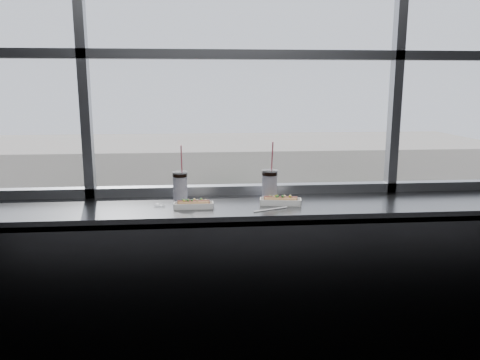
{
  "coord_description": "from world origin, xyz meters",
  "views": [
    {
      "loc": [
        -0.3,
        -1.53,
        1.81
      ],
      "look_at": [
        -0.05,
        1.23,
        1.25
      ],
      "focal_mm": 35.0,
      "sensor_mm": 36.0,
      "label": 1
    }
  ],
  "objects": [
    {
      "name": "car_near_d",
      "position": [
        8.25,
        17.5,
        -9.93
      ],
      "size": [
        2.9,
        6.22,
        2.03
      ],
      "primitive_type": "imported",
      "rotation": [
        0.0,
        0.0,
        1.51
      ],
      "color": "white",
      "rests_on": "street_asphalt"
    },
    {
      "name": "pedestrian_d",
      "position": [
        8.61,
        30.35,
        -10.02
      ],
      "size": [
        0.63,
        0.84,
        1.89
      ],
      "primitive_type": "imported",
      "rotation": [
        0.0,
        0.0,
        4.71
      ],
      "color": "#66605B",
      "rests_on": "far_sidewalk"
    },
    {
      "name": "counter",
      "position": [
        0.0,
        1.23,
        1.07
      ],
      "size": [
        6.0,
        0.55,
        0.06
      ],
      "primitive_type": "cube",
      "color": "slate",
      "rests_on": "ground"
    },
    {
      "name": "hotdog_tray_right",
      "position": [
        0.19,
        1.19,
        1.12
      ],
      "size": [
        0.26,
        0.12,
        0.06
      ],
      "rotation": [
        0.0,
        0.0,
        -0.17
      ],
      "color": "white",
      "rests_on": "counter"
    },
    {
      "name": "far_building",
      "position": [
        0.0,
        39.5,
        -7.0
      ],
      "size": [
        50.0,
        14.0,
        8.0
      ],
      "primitive_type": "cube",
      "color": "#B1A79A",
      "rests_on": "plaza_ground"
    },
    {
      "name": "pedestrian_c",
      "position": [
        5.24,
        28.52,
        -9.92
      ],
      "size": [
        0.69,
        0.92,
        2.07
      ],
      "primitive_type": "imported",
      "rotation": [
        0.0,
        0.0,
        1.57
      ],
      "color": "#66605B",
      "rests_on": "far_sidewalk"
    },
    {
      "name": "car_near_c",
      "position": [
        -1.25,
        17.5,
        -9.9
      ],
      "size": [
        2.87,
        6.35,
        2.08
      ],
      "primitive_type": "imported",
      "rotation": [
        0.0,
        0.0,
        1.53
      ],
      "color": "#BE3A3F",
      "rests_on": "street_asphalt"
    },
    {
      "name": "street_asphalt",
      "position": [
        0.0,
        21.5,
        -10.97
      ],
      "size": [
        80.0,
        10.0,
        0.06
      ],
      "primitive_type": "cube",
      "color": "black",
      "rests_on": "plaza_ground"
    },
    {
      "name": "wrapper",
      "position": [
        -0.54,
        1.21,
        1.11
      ],
      "size": [
        0.09,
        0.06,
        0.02
      ],
      "primitive_type": "ellipsoid",
      "color": "silver",
      "rests_on": "counter"
    },
    {
      "name": "car_near_b",
      "position": [
        -7.32,
        17.5,
        -9.81
      ],
      "size": [
        3.63,
        7.1,
        2.27
      ],
      "primitive_type": "imported",
      "rotation": [
        0.0,
        0.0,
        1.69
      ],
      "color": "black",
      "rests_on": "street_asphalt"
    },
    {
      "name": "wall_back_lower",
      "position": [
        0.0,
        1.5,
        0.55
      ],
      "size": [
        6.0,
        0.0,
        6.0
      ],
      "primitive_type": "plane",
      "rotation": [
        1.57,
        0.0,
        0.0
      ],
      "color": "black",
      "rests_on": "ground"
    },
    {
      "name": "window_mullions",
      "position": [
        0.0,
        1.5,
        2.3
      ],
      "size": [
        6.0,
        0.08,
        2.4
      ],
      "primitive_type": null,
      "color": "gray",
      "rests_on": "ground"
    },
    {
      "name": "hotdog_tray_left",
      "position": [
        -0.33,
        1.15,
        1.12
      ],
      "size": [
        0.23,
        0.08,
        0.06
      ],
      "rotation": [
        0.0,
        0.0,
        -0.01
      ],
      "color": "white",
      "rests_on": "counter"
    },
    {
      "name": "far_sidewalk",
      "position": [
        0.0,
        29.5,
        -10.98
      ],
      "size": [
        80.0,
        6.0,
        0.04
      ],
      "primitive_type": "cube",
      "color": "beige",
      "rests_on": "plaza_ground"
    },
    {
      "name": "tree_center",
      "position": [
        2.15,
        29.5,
        -7.12
      ],
      "size": [
        3.66,
        3.66,
        5.71
      ],
      "color": "#47382B",
      "rests_on": "far_sidewalk"
    },
    {
      "name": "counter_fascia",
      "position": [
        0.0,
        0.97,
        0.55
      ],
      "size": [
        6.0,
        0.04,
        1.04
      ],
      "primitive_type": "cube",
      "color": "slate",
      "rests_on": "ground"
    },
    {
      "name": "pedestrian_a",
      "position": [
        -4.43,
        28.67,
        -9.8
      ],
      "size": [
        1.03,
        0.77,
        2.31
      ],
      "primitive_type": "imported",
      "color": "#66605B",
      "rests_on": "far_sidewalk"
    },
    {
      "name": "soda_cup_left",
      "position": [
        -0.42,
        1.33,
        1.2
      ],
      "size": [
        0.1,
        0.1,
        0.36
      ],
      "color": "white",
      "rests_on": "counter"
    },
    {
      "name": "car_far_a",
      "position": [
        -8.66,
        25.5,
        -9.97
      ],
      "size": [
        2.98,
        6.04,
        1.94
      ],
      "primitive_type": "imported",
      "rotation": [
        0.0,
        0.0,
        1.67
      ],
      "color": "black",
      "rests_on": "street_asphalt"
    },
    {
      "name": "plaza_ground",
      "position": [
        0.0,
        45.0,
        -11.0
      ],
      "size": [
        120.0,
        120.0,
        0.0
      ],
      "primitive_type": "plane",
      "color": "beige",
      "rests_on": "ground"
    },
    {
      "name": "car_far_c",
      "position": [
        11.19,
        25.5,
        -9.79
      ],
      "size": [
        3.43,
        7.12,
        2.3
      ],
      "primitive_type": "imported",
      "rotation": [
        0.0,
        0.0,
        1.49
      ],
      "color": "beige",
      "rests_on": "street_asphalt"
    },
    {
      "name": "tree_left",
      "position": [
        -8.23,
        29.5,
        -8.05
      ],
      "size": [
        2.78,
        2.78,
        4.35
      ],
      "color": "#47382B",
      "rests_on": "far_sidewalk"
    },
    {
      "name": "loose_straw",
      "position": [
        0.11,
        1.07,
        1.1
      ],
      "size": [
        0.21,
        0.1,
        0.01
      ],
      "primitive_type": "cylinder",
      "rotation": [
        0.0,
        1.57,
        0.4
      ],
      "color": "white",
      "rests_on": "counter"
    },
    {
      "name": "tree_right",
      "position": [
        10.87,
        29.5,
        -7.52
      ],
      "size": [
        3.28,
        3.28,
        5.13
      ],
      "color": "#47382B",
      "rests_on": "far_sidewalk"
    },
    {
      "name": "soda_cup_right",
      "position": [
        0.14,
        1.28,
        1.21
      ],
      "size": [
        0.1,
        0.1,
        0.38
      ],
      "color": "white",
      "rests_on": "counter"
    },
    {
      "name": "pedestrian_b",
      "position": [
        -0.39,
        29.75,
        -9.96
      ],
      "size": [
        0.66,
        0.88,
        1.99
      ],
      "primitive_type": "imported",
      "rotation": [
        0.0,
        0.0,
        1.57
      ],
      "color": "#66605B",
      "rests_on": "far_sidewalk"
    },
    {
      "name": "window_glass",
      "position": [
        0.0,
        1.52,
        2.3
      ],
      "size": [
        6.0,
        0.0,
        6.0
      ],
      "primitive_type": "plane",
      "rotation": [
        1.57,
        0.0,
        0.0
      ],
      "color": "silver",
      "rests_on": "ground"
    },
    {
      "name": "car_far_b",
      "position": [
        0.61,
        25.5,
        -9.78
      ],
      "size": [
        3.8,
        7.28,
        2.32
      ],
      "primitive_type": "imported",
      "rotation": [
        0.0,
        0.0,
        1.44
      ],
      "color": "#5D051B",
      "rests_on": "street_asphalt"
    }
  ]
}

